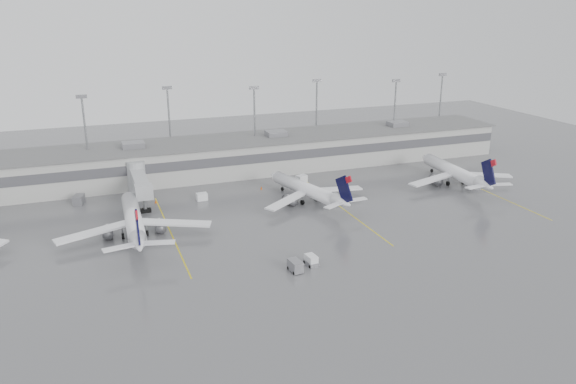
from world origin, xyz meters
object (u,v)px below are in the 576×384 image
object	(u,v)px
jet_mid_right	(308,190)
baggage_tug	(311,261)
jet_far_right	(455,172)
jet_mid_left	(134,220)

from	to	relation	value
jet_mid_right	baggage_tug	size ratio (longest dim) A/B	9.76
jet_mid_right	jet_far_right	size ratio (longest dim) A/B	0.92
jet_mid_left	jet_far_right	xyz separation A→B (m)	(72.70, 5.96, -0.11)
jet_mid_right	jet_far_right	xyz separation A→B (m)	(36.52, -0.25, 0.18)
jet_mid_left	jet_mid_right	size ratio (longest dim) A/B	1.13
jet_mid_left	jet_far_right	distance (m)	72.94
jet_mid_left	jet_mid_right	distance (m)	36.71
baggage_tug	jet_mid_left	bearing A→B (deg)	133.28
jet_far_right	jet_mid_right	bearing A→B (deg)	-176.51
jet_mid_left	baggage_tug	world-z (taller)	jet_mid_left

